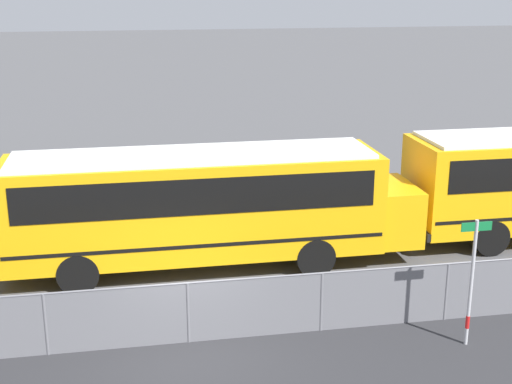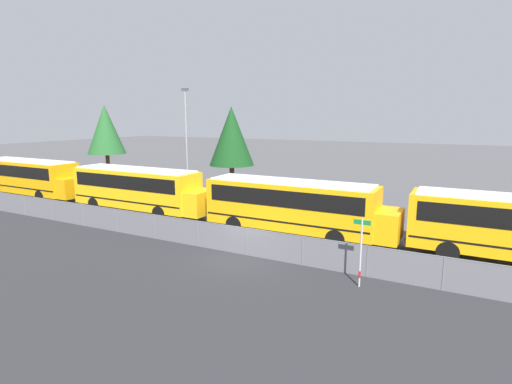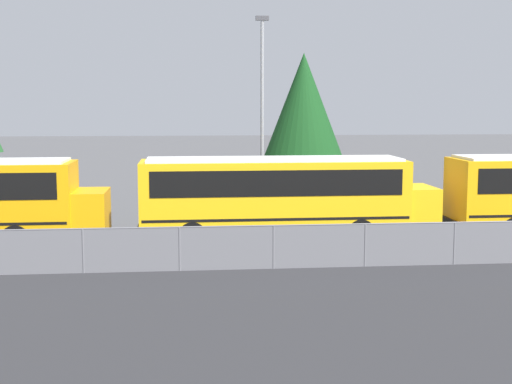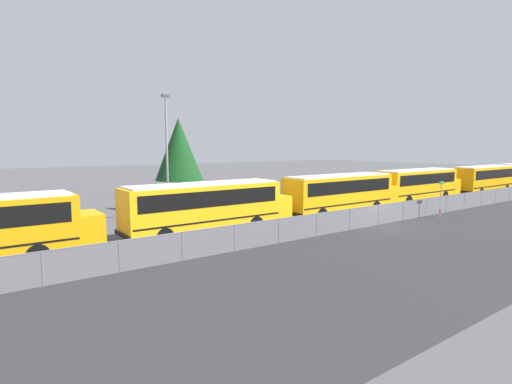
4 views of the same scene
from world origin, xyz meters
name	(u,v)px [view 3 (image 3 of 4)]	position (x,y,z in m)	size (l,w,h in m)	color
school_bus_2	(280,192)	(-11.53, 4.35, 2.00)	(11.61, 2.59, 3.35)	yellow
light_pole	(262,111)	(-11.58, 10.35, 5.11)	(0.60, 0.24, 9.43)	gray
tree_1	(304,105)	(-9.07, 13.64, 5.36)	(4.05, 4.05, 8.02)	#51381E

